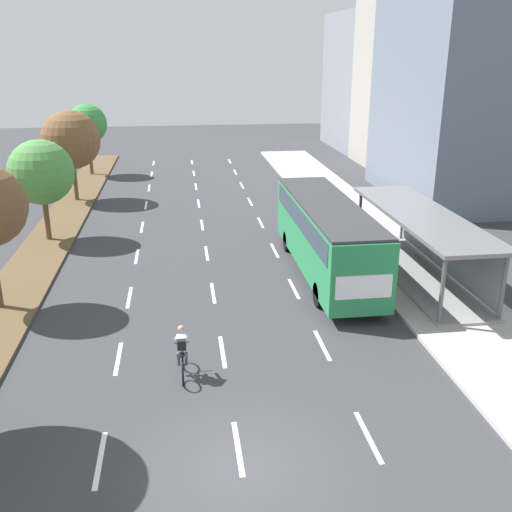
{
  "coord_description": "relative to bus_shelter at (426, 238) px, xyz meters",
  "views": [
    {
      "loc": [
        -1.19,
        -11.7,
        9.74
      ],
      "look_at": [
        1.99,
        12.11,
        1.2
      ],
      "focal_mm": 40.69,
      "sensor_mm": 36.0,
      "label": 1
    }
  ],
  "objects": [
    {
      "name": "building_near_right",
      "position": [
        8.54,
        14.35,
        9.67
      ],
      "size": [
        9.29,
        12.61,
        23.08
      ],
      "primitive_type": "cube",
      "color": "slate",
      "rests_on": "ground"
    },
    {
      "name": "bus_shelter",
      "position": [
        0.0,
        0.0,
        0.0
      ],
      "size": [
        2.9,
        10.88,
        2.86
      ],
      "color": "gray",
      "rests_on": "sidewalk_right"
    },
    {
      "name": "median_tree_fifth",
      "position": [
        -17.88,
        25.42,
        2.3
      ],
      "size": [
        3.12,
        3.12,
        5.63
      ],
      "color": "brown",
      "rests_on": "median_strip"
    },
    {
      "name": "lane_divider_right",
      "position": [
        -6.03,
        7.17,
        -1.86
      ],
      "size": [
        0.14,
        48.52,
        0.01
      ],
      "color": "white",
      "rests_on": "ground"
    },
    {
      "name": "ground_plane",
      "position": [
        -9.53,
        -11.59,
        -1.87
      ],
      "size": [
        140.0,
        140.0,
        0.0
      ],
      "primitive_type": "plane",
      "color": "#38383D"
    },
    {
      "name": "lane_divider_left",
      "position": [
        -13.03,
        7.17,
        -1.86
      ],
      "size": [
        0.14,
        48.52,
        0.01
      ],
      "color": "white",
      "rests_on": "ground"
    },
    {
      "name": "bus",
      "position": [
        -4.28,
        1.04,
        0.2
      ],
      "size": [
        2.54,
        11.29,
        3.37
      ],
      "color": "#28844C",
      "rests_on": "ground"
    },
    {
      "name": "median_strip",
      "position": [
        -17.83,
        8.41,
        -1.81
      ],
      "size": [
        2.6,
        52.0,
        0.12
      ],
      "primitive_type": "cube",
      "color": "brown",
      "rests_on": "ground"
    },
    {
      "name": "median_tree_third",
      "position": [
        -17.86,
        7.78,
        1.88
      ],
      "size": [
        3.38,
        3.38,
        5.33
      ],
      "color": "brown",
      "rests_on": "median_strip"
    },
    {
      "name": "sidewalk_right",
      "position": [
        -0.28,
        8.41,
        -1.79
      ],
      "size": [
        4.5,
        52.0,
        0.15
      ],
      "primitive_type": "cube",
      "color": "#ADAAA3",
      "rests_on": "ground"
    },
    {
      "name": "building_far_right",
      "position": [
        11.15,
        36.51,
        4.82
      ],
      "size": [
        11.24,
        12.08,
        13.37
      ],
      "primitive_type": "cube",
      "color": "gray",
      "rests_on": "ground"
    },
    {
      "name": "lane_divider_center",
      "position": [
        -9.53,
        7.17,
        -1.86
      ],
      "size": [
        0.14,
        48.52,
        0.01
      ],
      "color": "white",
      "rests_on": "ground"
    },
    {
      "name": "cyclist",
      "position": [
        -10.89,
        -7.09,
        -1.08
      ],
      "size": [
        0.46,
        1.82,
        1.71
      ],
      "color": "black",
      "rests_on": "ground"
    },
    {
      "name": "median_tree_fourth",
      "position": [
        -17.74,
        16.6,
        2.29
      ],
      "size": [
        3.85,
        3.85,
        5.97
      ],
      "color": "brown",
      "rests_on": "median_strip"
    }
  ]
}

